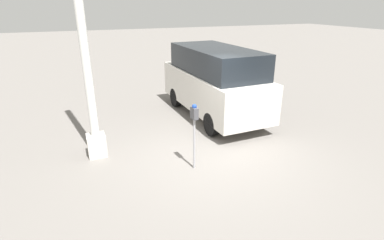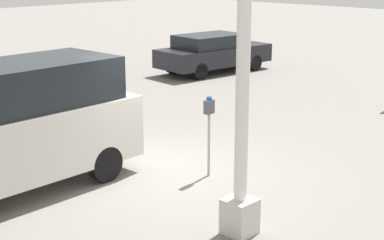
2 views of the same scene
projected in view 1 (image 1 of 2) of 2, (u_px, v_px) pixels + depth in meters
The scene contains 4 objects.
ground_plane at pixel (208, 156), 7.46m from camera, with size 80.00×80.00×0.00m, color slate.
parking_meter_near at pixel (194, 122), 6.52m from camera, with size 0.21×0.12×1.56m.
lamp_post at pixel (84, 43), 6.51m from camera, with size 0.44×0.44×7.01m.
parked_van at pixel (214, 81), 9.72m from camera, with size 4.64×1.92×2.27m.
Camera 1 is at (-5.96, 2.90, 3.56)m, focal length 28.00 mm.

